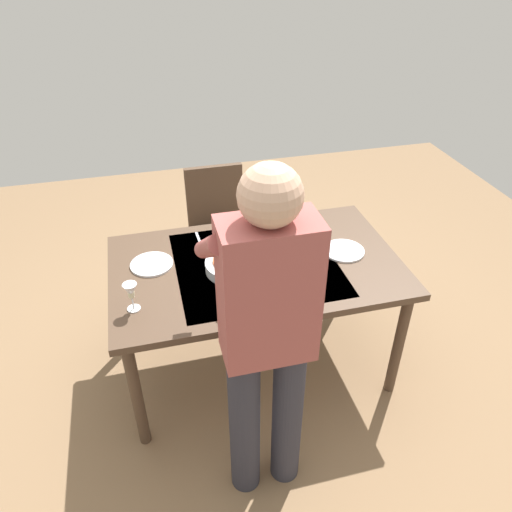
% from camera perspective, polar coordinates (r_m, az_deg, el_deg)
% --- Properties ---
extents(ground_plane, '(6.00, 6.00, 0.00)m').
position_cam_1_polar(ground_plane, '(3.16, 0.00, -12.14)').
color(ground_plane, '#846647').
extents(dining_table, '(1.57, 0.95, 0.76)m').
position_cam_1_polar(dining_table, '(2.70, 0.00, -2.15)').
color(dining_table, '#4C3828').
rests_on(dining_table, ground_plane).
extents(chair_near, '(0.40, 0.40, 0.91)m').
position_cam_1_polar(chair_near, '(3.47, -4.45, 3.89)').
color(chair_near, '#352114').
rests_on(chair_near, ground_plane).
extents(person_server, '(0.42, 0.61, 1.69)m').
position_cam_1_polar(person_server, '(1.95, 1.23, -8.89)').
color(person_server, '#2D2D38').
rests_on(person_server, ground_plane).
extents(wine_bottle, '(0.07, 0.07, 0.30)m').
position_cam_1_polar(wine_bottle, '(2.36, -2.12, -2.75)').
color(wine_bottle, black).
rests_on(wine_bottle, dining_table).
extents(wine_glass_left, '(0.07, 0.07, 0.15)m').
position_cam_1_polar(wine_glass_left, '(2.98, 3.70, 5.78)').
color(wine_glass_left, white).
rests_on(wine_glass_left, dining_table).
extents(wine_glass_right, '(0.07, 0.07, 0.15)m').
position_cam_1_polar(wine_glass_right, '(2.37, -14.41, -4.11)').
color(wine_glass_right, white).
rests_on(wine_glass_right, dining_table).
extents(water_cup_near_left, '(0.07, 0.07, 0.10)m').
position_cam_1_polar(water_cup_near_left, '(2.87, 3.41, 3.29)').
color(water_cup_near_left, silver).
rests_on(water_cup_near_left, dining_table).
extents(water_cup_near_right, '(0.08, 0.08, 0.10)m').
position_cam_1_polar(water_cup_near_right, '(2.62, 5.48, -0.31)').
color(water_cup_near_right, silver).
rests_on(water_cup_near_right, dining_table).
extents(water_cup_far_left, '(0.07, 0.07, 0.09)m').
position_cam_1_polar(water_cup_far_left, '(2.77, 5.17, 1.83)').
color(water_cup_far_left, silver).
rests_on(water_cup_far_left, dining_table).
extents(serving_bowl_pasta, '(0.30, 0.30, 0.07)m').
position_cam_1_polar(serving_bowl_pasta, '(2.59, -2.65, -1.02)').
color(serving_bowl_pasta, silver).
rests_on(serving_bowl_pasta, dining_table).
extents(dinner_plate_near, '(0.23, 0.23, 0.01)m').
position_cam_1_polar(dinner_plate_near, '(2.79, 10.24, 0.61)').
color(dinner_plate_near, silver).
rests_on(dinner_plate_near, dining_table).
extents(dinner_plate_far, '(0.23, 0.23, 0.01)m').
position_cam_1_polar(dinner_plate_far, '(2.70, -12.09, -0.95)').
color(dinner_plate_far, silver).
rests_on(dinner_plate_far, dining_table).
extents(table_knife, '(0.08, 0.19, 0.00)m').
position_cam_1_polar(table_knife, '(2.98, 7.39, 3.21)').
color(table_knife, silver).
rests_on(table_knife, dining_table).
extents(table_fork, '(0.02, 0.18, 0.00)m').
position_cam_1_polar(table_fork, '(2.86, -6.65, 1.83)').
color(table_fork, silver).
rests_on(table_fork, dining_table).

